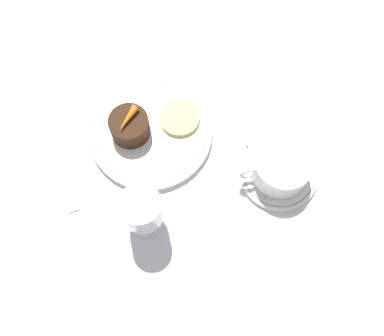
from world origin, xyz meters
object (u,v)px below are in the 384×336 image
object	(u,v)px
coffee_cup	(281,167)
dessert_cake	(130,126)
fork	(64,175)
dinner_plate	(151,132)
wine_glass	(142,210)

from	to	relation	value
coffee_cup	dessert_cake	xyz separation A→B (m)	(0.25, -0.13, -0.00)
fork	dinner_plate	bearing A→B (deg)	-163.13
coffee_cup	wine_glass	bearing A→B (deg)	9.07
fork	dessert_cake	bearing A→B (deg)	-156.94
dinner_plate	coffee_cup	xyz separation A→B (m)	(-0.21, 0.13, 0.03)
dinner_plate	wine_glass	world-z (taller)	wine_glass
dinner_plate	coffee_cup	size ratio (longest dim) A/B	1.82
wine_glass	dessert_cake	xyz separation A→B (m)	(-0.00, -0.17, -0.04)
coffee_cup	fork	xyz separation A→B (m)	(0.38, -0.08, -0.04)
dinner_plate	wine_glass	size ratio (longest dim) A/B	1.97
dinner_plate	coffee_cup	bearing A→B (deg)	149.07
coffee_cup	dinner_plate	bearing A→B (deg)	-30.93
wine_glass	fork	xyz separation A→B (m)	(0.13, -0.11, -0.07)
coffee_cup	fork	distance (m)	0.39
dinner_plate	fork	bearing A→B (deg)	16.87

